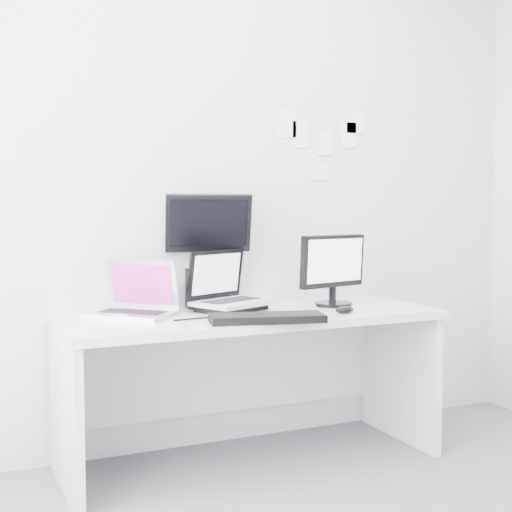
# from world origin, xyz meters

# --- Properties ---
(back_wall) EXTENTS (3.60, 0.00, 3.60)m
(back_wall) POSITION_xyz_m (0.00, 1.60, 1.35)
(back_wall) COLOR silver
(back_wall) RESTS_ON ground
(desk) EXTENTS (1.80, 0.70, 0.73)m
(desk) POSITION_xyz_m (0.00, 1.25, 0.36)
(desk) COLOR silver
(desk) RESTS_ON ground
(macbook) EXTENTS (0.45, 0.45, 0.27)m
(macbook) POSITION_xyz_m (-0.55, 1.34, 0.87)
(macbook) COLOR silver
(macbook) RESTS_ON desk
(speaker) EXTENTS (0.12, 0.12, 0.19)m
(speaker) POSITION_xyz_m (-0.18, 1.50, 0.83)
(speaker) COLOR black
(speaker) RESTS_ON desk
(dell_laptop) EXTENTS (0.44, 0.40, 0.30)m
(dell_laptop) POSITION_xyz_m (-0.06, 1.32, 0.88)
(dell_laptop) COLOR silver
(dell_laptop) RESTS_ON desk
(rear_monitor) EXTENTS (0.45, 0.24, 0.58)m
(rear_monitor) POSITION_xyz_m (-0.11, 1.53, 1.02)
(rear_monitor) COLOR black
(rear_monitor) RESTS_ON desk
(samsung_monitor) EXTENTS (0.44, 0.28, 0.37)m
(samsung_monitor) POSITION_xyz_m (0.47, 1.28, 0.92)
(samsung_monitor) COLOR black
(samsung_monitor) RESTS_ON desk
(keyboard) EXTENTS (0.53, 0.29, 0.03)m
(keyboard) POSITION_xyz_m (-0.05, 0.97, 0.75)
(keyboard) COLOR black
(keyboard) RESTS_ON desk
(mouse) EXTENTS (0.10, 0.07, 0.03)m
(mouse) POSITION_xyz_m (0.39, 1.04, 0.75)
(mouse) COLOR black
(mouse) RESTS_ON desk
(wall_note_0) EXTENTS (0.10, 0.00, 0.14)m
(wall_note_0) POSITION_xyz_m (0.45, 1.59, 1.62)
(wall_note_0) COLOR white
(wall_note_0) RESTS_ON back_wall
(wall_note_1) EXTENTS (0.09, 0.00, 0.13)m
(wall_note_1) POSITION_xyz_m (0.60, 1.59, 1.58)
(wall_note_1) COLOR white
(wall_note_1) RESTS_ON back_wall
(wall_note_2) EXTENTS (0.10, 0.00, 0.14)m
(wall_note_2) POSITION_xyz_m (0.75, 1.59, 1.63)
(wall_note_2) COLOR white
(wall_note_2) RESTS_ON back_wall
(wall_note_3) EXTENTS (0.11, 0.00, 0.08)m
(wall_note_3) POSITION_xyz_m (0.58, 1.59, 1.42)
(wall_note_3) COLOR white
(wall_note_3) RESTS_ON back_wall
(wall_note_4) EXTENTS (0.11, 0.00, 0.15)m
(wall_note_4) POSITION_xyz_m (0.36, 1.59, 1.68)
(wall_note_4) COLOR white
(wall_note_4) RESTS_ON back_wall
(wall_note_5) EXTENTS (0.11, 0.00, 0.12)m
(wall_note_5) POSITION_xyz_m (0.79, 1.59, 1.70)
(wall_note_5) COLOR white
(wall_note_5) RESTS_ON back_wall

